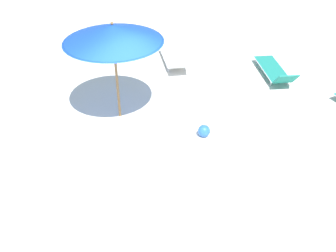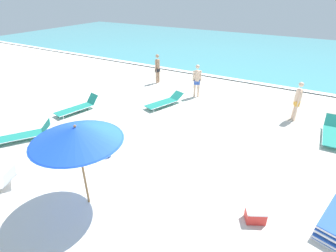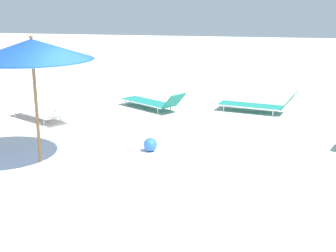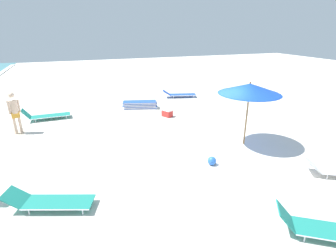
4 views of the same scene
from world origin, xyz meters
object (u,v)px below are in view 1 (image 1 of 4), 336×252
Objects in this scene: beach_ball at (204,131)px; sun_lounger_under_umbrella at (275,71)px; beach_umbrella at (113,33)px; sun_lounger_beside_umbrella at (174,59)px.

sun_lounger_under_umbrella is at bearing -168.32° from beach_ball.
beach_umbrella reaches higher than beach_ball.
sun_lounger_beside_umbrella is at bearing -155.75° from beach_umbrella.
beach_umbrella reaches higher than sun_lounger_under_umbrella.
sun_lounger_under_umbrella reaches higher than sun_lounger_beside_umbrella.
sun_lounger_under_umbrella is 7.33× the size of beach_ball.
sun_lounger_under_umbrella is at bearing 153.97° from sun_lounger_beside_umbrella.
sun_lounger_under_umbrella is 1.01× the size of sun_lounger_beside_umbrella.
sun_lounger_under_umbrella is at bearing 165.52° from beach_umbrella.
beach_umbrella is 5.20m from sun_lounger_under_umbrella.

